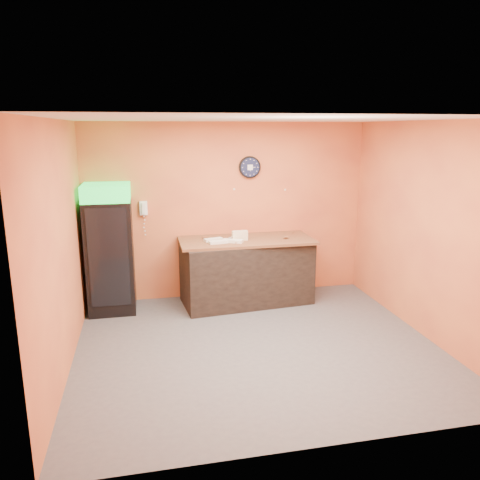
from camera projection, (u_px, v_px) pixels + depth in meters
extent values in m
plane|color=#47474C|center=(257.00, 346.00, 5.95)|extent=(4.50, 4.50, 0.00)
cube|color=orange|center=(228.00, 211.00, 7.53)|extent=(4.50, 0.02, 2.80)
cube|color=orange|center=(61.00, 249.00, 5.17)|extent=(0.02, 4.00, 2.80)
cube|color=orange|center=(426.00, 231.00, 6.07)|extent=(0.02, 4.00, 2.80)
cube|color=white|center=(259.00, 119.00, 5.30)|extent=(4.50, 4.00, 0.02)
cube|color=black|center=(110.00, 257.00, 6.95)|extent=(0.67, 0.67, 1.68)
cube|color=green|center=(106.00, 192.00, 6.73)|extent=(0.67, 0.67, 0.24)
cube|color=black|center=(109.00, 258.00, 6.61)|extent=(0.56, 0.02, 1.44)
cube|color=black|center=(246.00, 272.00, 7.36)|extent=(2.05, 1.07, 0.99)
cylinder|color=black|center=(250.00, 167.00, 7.41)|extent=(0.35, 0.05, 0.35)
cylinder|color=#0F1433|center=(250.00, 167.00, 7.38)|extent=(0.30, 0.01, 0.30)
cube|color=white|center=(250.00, 167.00, 7.38)|extent=(0.08, 0.00, 0.08)
cube|color=white|center=(144.00, 208.00, 7.19)|extent=(0.12, 0.07, 0.21)
cube|color=white|center=(144.00, 209.00, 7.14)|extent=(0.05, 0.04, 0.18)
cube|color=brown|center=(246.00, 240.00, 7.24)|extent=(2.07, 0.92, 0.04)
cube|color=beige|center=(240.00, 239.00, 7.14)|extent=(0.24, 0.09, 0.05)
cube|color=beige|center=(240.00, 236.00, 7.13)|extent=(0.24, 0.09, 0.05)
cube|color=beige|center=(240.00, 232.00, 7.12)|extent=(0.24, 0.09, 0.05)
cube|color=silver|center=(218.00, 242.00, 6.96)|extent=(0.29, 0.16, 0.04)
cube|color=silver|center=(233.00, 241.00, 7.02)|extent=(0.32, 0.24, 0.04)
cube|color=silver|center=(213.00, 240.00, 7.11)|extent=(0.30, 0.18, 0.04)
cylinder|color=silver|center=(240.00, 236.00, 7.30)|extent=(0.07, 0.07, 0.07)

